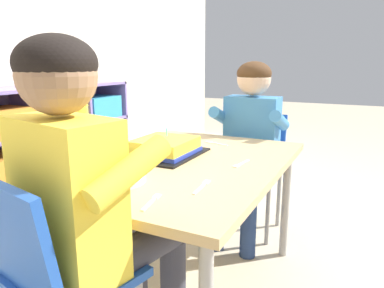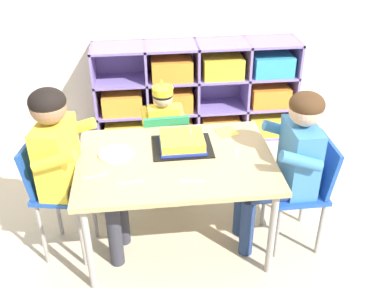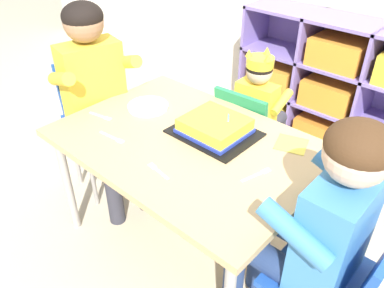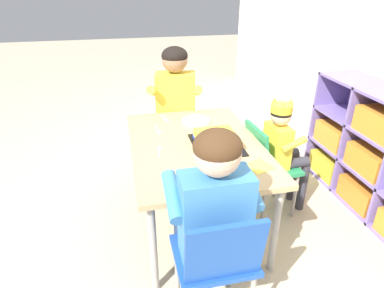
% 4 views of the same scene
% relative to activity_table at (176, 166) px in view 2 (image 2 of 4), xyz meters
% --- Properties ---
extents(ground, '(16.00, 16.00, 0.00)m').
position_rel_activity_table_xyz_m(ground, '(0.00, 0.00, -0.56)').
color(ground, beige).
extents(storage_cubby_shelf, '(1.69, 0.32, 0.85)m').
position_rel_activity_table_xyz_m(storage_cubby_shelf, '(0.32, 1.29, -0.17)').
color(storage_cubby_shelf, '#7F6BB2').
rests_on(storage_cubby_shelf, ground).
extents(activity_table, '(1.12, 0.79, 0.61)m').
position_rel_activity_table_xyz_m(activity_table, '(0.00, 0.00, 0.00)').
color(activity_table, tan).
rests_on(activity_table, ground).
extents(classroom_chair_blue, '(0.34, 0.34, 0.67)m').
position_rel_activity_table_xyz_m(classroom_chair_blue, '(-0.03, 0.50, -0.16)').
color(classroom_chair_blue, '#238451').
rests_on(classroom_chair_blue, ground).
extents(child_with_crown, '(0.31, 0.31, 0.84)m').
position_rel_activity_table_xyz_m(child_with_crown, '(-0.04, 0.61, -0.03)').
color(child_with_crown, yellow).
rests_on(child_with_crown, ground).
extents(classroom_chair_adult_side, '(0.37, 0.36, 0.76)m').
position_rel_activity_table_xyz_m(classroom_chair_adult_side, '(-0.70, -0.00, -0.09)').
color(classroom_chair_adult_side, '#1E4CA8').
rests_on(classroom_chair_adult_side, ground).
extents(adult_helper_seated, '(0.46, 0.45, 1.08)m').
position_rel_activity_table_xyz_m(adult_helper_seated, '(-0.59, -0.02, 0.12)').
color(adult_helper_seated, yellow).
rests_on(adult_helper_seated, ground).
extents(classroom_chair_guest_side, '(0.35, 0.36, 0.70)m').
position_rel_activity_table_xyz_m(classroom_chair_guest_side, '(0.76, -0.08, -0.13)').
color(classroom_chair_guest_side, '#1E4CA8').
rests_on(classroom_chair_guest_side, ground).
extents(guest_at_table_side, '(0.44, 0.41, 1.02)m').
position_rel_activity_table_xyz_m(guest_at_table_side, '(0.64, -0.08, 0.07)').
color(guest_at_table_side, '#3D7FBC').
rests_on(guest_at_table_side, ground).
extents(birthday_cake_on_tray, '(0.35, 0.29, 0.11)m').
position_rel_activity_table_xyz_m(birthday_cake_on_tray, '(0.05, 0.12, 0.08)').
color(birthday_cake_on_tray, black).
rests_on(birthday_cake_on_tray, activity_table).
extents(paper_plate_stack, '(0.20, 0.20, 0.01)m').
position_rel_activity_table_xyz_m(paper_plate_stack, '(-0.34, 0.08, 0.06)').
color(paper_plate_stack, white).
rests_on(paper_plate_stack, activity_table).
extents(paper_napkin_square, '(0.16, 0.16, 0.00)m').
position_rel_activity_table_xyz_m(paper_napkin_square, '(0.34, 0.27, 0.05)').
color(paper_napkin_square, '#F4DB4C').
rests_on(paper_napkin_square, activity_table).
extents(fork_near_cake_tray, '(0.14, 0.03, 0.00)m').
position_rel_activity_table_xyz_m(fork_near_cake_tray, '(-0.25, -0.20, 0.05)').
color(fork_near_cake_tray, white).
rests_on(fork_near_cake_tray, activity_table).
extents(fork_beside_plate_stack, '(0.05, 0.13, 0.00)m').
position_rel_activity_table_xyz_m(fork_beside_plate_stack, '(0.36, 0.01, 0.05)').
color(fork_beside_plate_stack, white).
rests_on(fork_beside_plate_stack, activity_table).
extents(fork_at_table_front_edge, '(0.12, 0.03, 0.00)m').
position_rel_activity_table_xyz_m(fork_at_table_front_edge, '(0.06, -0.23, 0.05)').
color(fork_at_table_front_edge, white).
rests_on(fork_at_table_front_edge, activity_table).
extents(fork_scattered_mid_table, '(0.13, 0.04, 0.00)m').
position_rel_activity_table_xyz_m(fork_scattered_mid_table, '(-0.44, -0.13, 0.05)').
color(fork_scattered_mid_table, white).
rests_on(fork_scattered_mid_table, activity_table).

